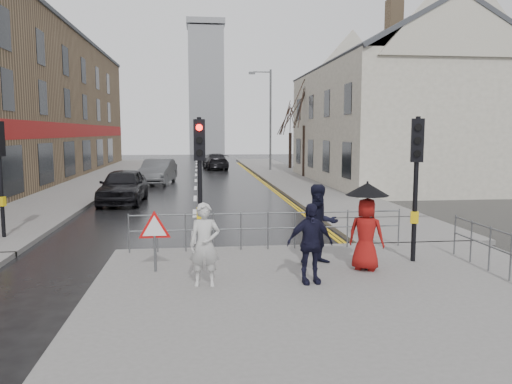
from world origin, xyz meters
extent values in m
plane|color=black|center=(0.00, 0.00, 0.00)|extent=(120.00, 120.00, 0.00)
cube|color=#605E5B|center=(3.00, -3.50, 0.07)|extent=(10.00, 9.00, 0.14)
cube|color=#605E5B|center=(-6.50, 23.00, 0.07)|extent=(4.00, 44.00, 0.14)
cube|color=#605E5B|center=(6.50, 25.00, 0.07)|extent=(4.00, 40.00, 0.14)
cube|color=#605E5B|center=(6.50, 3.00, 0.07)|extent=(4.00, 4.20, 0.14)
cube|color=#896E4F|center=(-12.00, 22.00, 5.00)|extent=(8.00, 42.00, 10.00)
cube|color=beige|center=(12.00, 18.00, 3.50)|extent=(9.00, 16.00, 7.00)
cube|color=#896E4F|center=(10.50, 14.00, 9.20)|extent=(0.70, 0.90, 1.80)
cube|color=#896E4F|center=(13.20, 22.00, 9.20)|extent=(0.70, 0.90, 1.80)
cube|color=gray|center=(1.50, 62.00, 9.00)|extent=(5.00, 5.00, 18.00)
cylinder|color=black|center=(0.20, 0.20, 1.84)|extent=(0.11, 0.11, 3.40)
cube|color=black|center=(0.20, 0.20, 2.99)|extent=(0.28, 0.22, 1.00)
cylinder|color=#FF0C07|center=(0.20, 0.06, 3.29)|extent=(0.16, 0.04, 0.16)
cylinder|color=black|center=(0.20, 0.06, 2.99)|extent=(0.16, 0.04, 0.16)
cylinder|color=black|center=(0.20, 0.06, 2.69)|extent=(0.16, 0.04, 0.16)
cube|color=gold|center=(0.20, 0.20, 1.19)|extent=(0.18, 0.14, 0.28)
cylinder|color=black|center=(5.20, -1.00, 1.84)|extent=(0.11, 0.11, 3.40)
cube|color=black|center=(5.20, -1.00, 2.99)|extent=(0.34, 0.30, 1.00)
cylinder|color=black|center=(5.15, -1.13, 3.29)|extent=(0.16, 0.09, 0.16)
cylinder|color=black|center=(5.15, -1.13, 2.99)|extent=(0.16, 0.09, 0.16)
cylinder|color=black|center=(5.15, -1.13, 2.69)|extent=(0.16, 0.09, 0.16)
cube|color=gold|center=(5.20, -1.00, 1.19)|extent=(0.22, 0.19, 0.28)
cylinder|color=black|center=(-5.50, 3.00, 1.84)|extent=(0.11, 0.11, 3.40)
cylinder|color=black|center=(-5.45, 3.13, 3.29)|extent=(0.16, 0.09, 0.16)
cylinder|color=black|center=(-5.45, 3.13, 2.99)|extent=(0.16, 0.09, 0.16)
cylinder|color=black|center=(-5.45, 3.13, 2.69)|extent=(0.16, 0.09, 0.16)
cube|color=gold|center=(-5.50, 3.00, 1.19)|extent=(0.22, 0.19, 0.28)
cylinder|color=#595B5E|center=(-1.60, 0.60, 0.64)|extent=(0.04, 0.04, 1.00)
cylinder|color=#595B5E|center=(5.50, 0.60, 0.64)|extent=(0.04, 0.04, 1.00)
cylinder|color=#595B5E|center=(1.95, 0.60, 1.09)|extent=(7.10, 0.04, 0.04)
cylinder|color=#595B5E|center=(1.95, 0.60, 0.69)|extent=(7.10, 0.04, 0.04)
cylinder|color=#595B5E|center=(6.50, -0.50, 0.64)|extent=(0.04, 0.04, 1.00)
cylinder|color=#595B5E|center=(6.50, -2.75, 1.09)|extent=(0.04, 4.50, 0.04)
cylinder|color=#595B5E|center=(6.50, -2.75, 0.69)|extent=(0.04, 4.50, 0.04)
cylinder|color=#595B5E|center=(-0.80, -1.20, 0.56)|extent=(0.06, 0.06, 0.85)
cylinder|color=red|center=(-0.80, -1.20, 1.09)|extent=(0.80, 0.03, 0.80)
cylinder|color=white|center=(-0.80, -1.22, 1.09)|extent=(0.60, 0.03, 0.60)
cylinder|color=#595B5E|center=(6.00, 28.00, 4.14)|extent=(0.16, 0.16, 8.00)
cylinder|color=#595B5E|center=(5.30, 28.00, 7.94)|extent=(1.40, 0.10, 0.10)
cube|color=#595B5E|center=(4.50, 28.00, 7.84)|extent=(0.50, 0.25, 0.18)
cylinder|color=#30211A|center=(7.50, 22.00, 1.89)|extent=(0.26, 0.26, 3.50)
cylinder|color=#30211A|center=(8.00, 30.00, 1.64)|extent=(0.26, 0.26, 3.00)
imported|color=#B8B7B3|center=(0.27, -2.36, 0.97)|extent=(0.63, 0.44, 1.66)
imported|color=black|center=(2.93, -0.96, 1.07)|extent=(1.00, 0.83, 1.85)
imported|color=maroon|center=(3.82, -1.61, 0.94)|extent=(0.94, 0.85, 1.61)
cylinder|color=black|center=(3.82, -1.61, 1.04)|extent=(0.02, 0.02, 1.81)
cone|color=black|center=(3.82, -1.61, 1.95)|extent=(0.96, 0.96, 0.28)
imported|color=black|center=(2.38, -2.41, 0.96)|extent=(1.00, 0.51, 1.63)
imported|color=black|center=(-3.19, 10.74, 0.78)|extent=(1.95, 4.62, 1.56)
imported|color=#484A4D|center=(-2.31, 19.16, 0.77)|extent=(2.21, 4.84, 1.54)
imported|color=black|center=(1.64, 31.04, 0.68)|extent=(2.32, 4.85, 1.36)
camera|label=1|loc=(0.16, -12.05, 3.18)|focal=35.00mm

